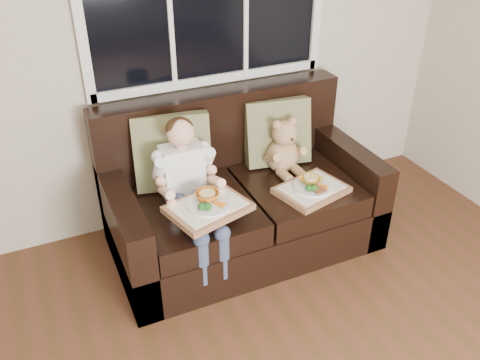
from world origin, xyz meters
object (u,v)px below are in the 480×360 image
tray_left (208,206)px  child (188,179)px  tray_right (312,188)px  loveseat (239,200)px  teddy_bear (284,150)px

tray_left → child: bearing=82.8°
tray_left → tray_right: bearing=-11.9°
loveseat → tray_right: 0.50m
loveseat → child: size_ratio=2.09×
child → tray_right: (0.74, -0.18, -0.15)m
teddy_bear → child: bearing=-170.7°
teddy_bear → tray_left: size_ratio=0.78×
teddy_bear → tray_left: teddy_bear is taller
loveseat → teddy_bear: bearing=4.1°
loveseat → teddy_bear: loveseat is taller
loveseat → child: 0.51m
child → tray_left: bearing=-81.5°
tray_right → child: bearing=152.2°
loveseat → teddy_bear: 0.45m
tray_right → tray_left: bearing=169.7°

